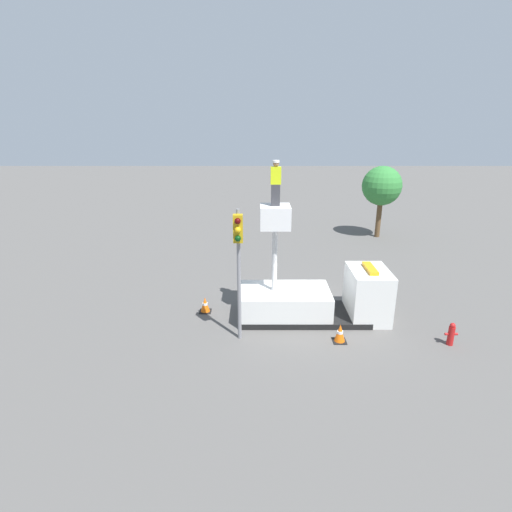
# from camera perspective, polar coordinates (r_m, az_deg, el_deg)

# --- Properties ---
(ground_plane) EXTENTS (120.00, 120.00, 0.00)m
(ground_plane) POSITION_cam_1_polar(r_m,az_deg,el_deg) (17.58, 6.46, -8.61)
(ground_plane) COLOR #565451
(bucket_truck) EXTENTS (6.26, 2.32, 4.88)m
(bucket_truck) POSITION_cam_1_polar(r_m,az_deg,el_deg) (17.23, 8.17, -5.78)
(bucket_truck) COLOR black
(bucket_truck) RESTS_ON ground
(worker) EXTENTS (0.40, 0.26, 1.75)m
(worker) POSITION_cam_1_polar(r_m,az_deg,el_deg) (15.68, 2.57, 10.36)
(worker) COLOR #38383D
(worker) RESTS_ON bucket_truck
(traffic_light_pole) EXTENTS (0.34, 0.57, 5.12)m
(traffic_light_pole) POSITION_cam_1_polar(r_m,az_deg,el_deg) (14.30, -2.77, 0.74)
(traffic_light_pole) COLOR gray
(traffic_light_pole) RESTS_ON ground
(fire_hydrant) EXTENTS (0.48, 0.24, 0.91)m
(fire_hydrant) POSITION_cam_1_polar(r_m,az_deg,el_deg) (16.95, 25.88, -9.95)
(fire_hydrant) COLOR red
(fire_hydrant) RESTS_ON ground
(traffic_cone_rear) EXTENTS (0.52, 0.52, 0.69)m
(traffic_cone_rear) POSITION_cam_1_polar(r_m,az_deg,el_deg) (17.90, -7.51, -6.96)
(traffic_cone_rear) COLOR black
(traffic_cone_rear) RESTS_ON ground
(traffic_cone_curbside) EXTENTS (0.52, 0.52, 0.73)m
(traffic_cone_curbside) POSITION_cam_1_polar(r_m,az_deg,el_deg) (15.85, 11.67, -10.75)
(traffic_cone_curbside) COLOR black
(traffic_cone_curbside) RESTS_ON ground
(tree_left_bg) EXTENTS (2.75, 2.75, 5.08)m
(tree_left_bg) POSITION_cam_1_polar(r_m,az_deg,el_deg) (29.74, 17.28, 9.50)
(tree_left_bg) COLOR brown
(tree_left_bg) RESTS_ON ground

